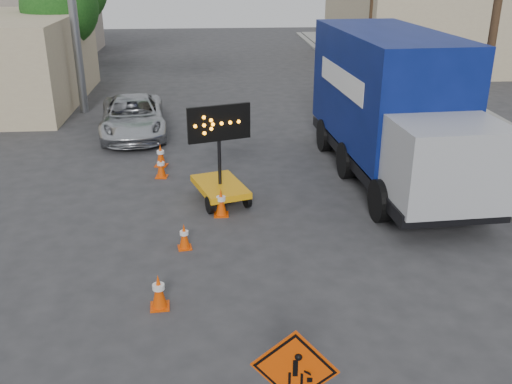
{
  "coord_description": "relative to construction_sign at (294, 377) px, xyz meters",
  "views": [
    {
      "loc": [
        -0.79,
        -7.59,
        6.47
      ],
      "look_at": [
        0.11,
        3.73,
        1.76
      ],
      "focal_mm": 40.0,
      "sensor_mm": 36.0,
      "label": 1
    }
  ],
  "objects": [
    {
      "name": "storefront_left_far",
      "position": [
        -15.27,
        35.14,
        1.3
      ],
      "size": [
        12.0,
        10.0,
        4.4
      ],
      "primitive_type": "cube",
      "color": "#A49689",
      "rests_on": "ground"
    },
    {
      "name": "cone_a",
      "position": [
        -2.21,
        3.28,
        -0.53
      ],
      "size": [
        0.4,
        0.4,
        0.74
      ],
      "rotation": [
        0.0,
        0.0,
        0.07
      ],
      "color": "#DE4104",
      "rests_on": "ground"
    },
    {
      "name": "cone_c",
      "position": [
        -0.89,
        7.56,
        -0.51
      ],
      "size": [
        0.39,
        0.39,
        0.77
      ],
      "rotation": [
        0.0,
        0.0,
        -0.01
      ],
      "color": "#DE4104",
      "rests_on": "ground"
    },
    {
      "name": "cone_e",
      "position": [
        -2.8,
        11.65,
        -0.52
      ],
      "size": [
        0.46,
        0.46,
        0.76
      ],
      "rotation": [
        0.0,
        0.0,
        -0.23
      ],
      "color": "#DE4104",
      "rests_on": "ground"
    },
    {
      "name": "cone_b",
      "position": [
        -1.81,
        5.75,
        -0.58
      ],
      "size": [
        0.37,
        0.37,
        0.64
      ],
      "rotation": [
        0.0,
        0.0,
        0.15
      ],
      "color": "#DE4104",
      "rests_on": "ground"
    },
    {
      "name": "ground",
      "position": [
        -0.27,
        1.14,
        -0.9
      ],
      "size": [
        100.0,
        100.0,
        0.0
      ],
      "primitive_type": "plane",
      "color": "#2D2D30",
      "rests_on": "ground"
    },
    {
      "name": "building_right_far",
      "position": [
        12.73,
        31.14,
        1.4
      ],
      "size": [
        10.0,
        14.0,
        4.6
      ],
      "primitive_type": "cube",
      "color": "#BEAF89",
      "rests_on": "ground"
    },
    {
      "name": "construction_sign",
      "position": [
        0.0,
        0.0,
        0.0
      ],
      "size": [
        1.26,
        0.9,
        1.7
      ],
      "rotation": [
        0.0,
        0.0,
        -0.21
      ],
      "color": "black",
      "rests_on": "ground"
    },
    {
      "name": "curb_right",
      "position": [
        6.93,
        16.14,
        -0.84
      ],
      "size": [
        0.4,
        60.0,
        0.12
      ],
      "primitive_type": "cube",
      "color": "gray",
      "rests_on": "ground"
    },
    {
      "name": "cone_d",
      "position": [
        -2.71,
        10.59,
        -0.54
      ],
      "size": [
        0.4,
        0.4,
        0.72
      ],
      "rotation": [
        0.0,
        0.0,
        -0.11
      ],
      "color": "#DE4104",
      "rests_on": "ground"
    },
    {
      "name": "tree_left_near",
      "position": [
        -8.27,
        23.14,
        3.27
      ],
      "size": [
        3.71,
        3.71,
        6.03
      ],
      "color": "#412B1C",
      "rests_on": "ground"
    },
    {
      "name": "box_truck",
      "position": [
        4.41,
        10.13,
        1.1
      ],
      "size": [
        3.37,
        9.41,
        4.4
      ],
      "rotation": [
        0.0,
        0.0,
        0.06
      ],
      "color": "black",
      "rests_on": "ground"
    },
    {
      "name": "pickup_truck",
      "position": [
        -4.13,
        15.38,
        -0.18
      ],
      "size": [
        2.98,
        5.44,
        1.44
      ],
      "primitive_type": "imported",
      "rotation": [
        0.0,
        0.0,
        0.12
      ],
      "color": "silver",
      "rests_on": "ground"
    },
    {
      "name": "arrow_board",
      "position": [
        -0.9,
        8.53,
        -0.27
      ],
      "size": [
        1.72,
        2.23,
        2.8
      ],
      "rotation": [
        0.0,
        0.0,
        0.31
      ],
      "color": "orange",
      "rests_on": "ground"
    },
    {
      "name": "sidewalk_right",
      "position": [
        9.23,
        16.14,
        -0.82
      ],
      "size": [
        4.0,
        60.0,
        0.15
      ],
      "primitive_type": "cube",
      "color": "gray",
      "rests_on": "ground"
    },
    {
      "name": "utility_pole_near",
      "position": [
        7.73,
        11.14,
        3.79
      ],
      "size": [
        1.8,
        0.26,
        9.0
      ],
      "color": "#412B1C",
      "rests_on": "ground"
    }
  ]
}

